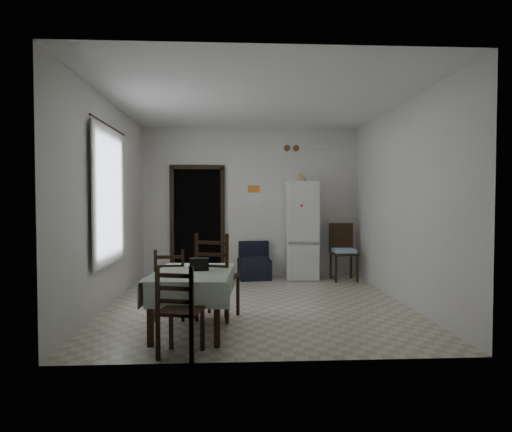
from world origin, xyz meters
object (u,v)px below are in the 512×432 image
Objects in this scene: dining_chair_far_right at (218,275)px; corner_chair at (344,252)px; dining_table at (193,301)px; dining_chair_far_left at (170,283)px; dining_chair_near_head at (181,309)px; navy_seat at (254,261)px; fridge at (301,230)px.

corner_chair is at bearing -112.98° from dining_chair_far_right.
dining_chair_far_left reaches higher than dining_table.
dining_chair_far_left is at bearing 16.87° from dining_chair_far_right.
dining_table is (-2.52, -2.94, -0.19)m from corner_chair.
dining_table is 1.20× the size of dining_chair_far_right.
dining_chair_far_right is 1.22× the size of dining_chair_near_head.
navy_seat is 0.54× the size of dining_table.
corner_chair reaches higher than dining_chair_far_left.
fridge reaches higher than navy_seat.
dining_table is at bearing 81.45° from dining_chair_far_right.
dining_chair_near_head is at bearing -88.66° from dining_table.
navy_seat is at bearing -178.14° from fridge.
dining_table is 0.81m from dining_chair_near_head.
corner_chair is 0.98× the size of dining_chair_far_right.
fridge is at bearing -7.48° from navy_seat.
dining_chair_far_right reaches higher than dining_chair_near_head.
dining_chair_far_right is at bearing -109.93° from navy_seat.
dining_chair_far_right is (0.27, 0.50, 0.20)m from dining_table.
corner_chair is at bearing -15.50° from navy_seat.
dining_chair_near_head is (-1.80, -3.98, -0.48)m from fridge.
navy_seat is 4.08m from dining_chair_near_head.
dining_table is 0.60m from dining_chair_far_right.
dining_chair_far_right reaches higher than dining_table.
dining_chair_far_left is (-1.19, -2.65, 0.09)m from navy_seat.
dining_chair_far_right is at bearing -133.97° from corner_chair.
dining_chair_near_head is (-0.31, -1.30, -0.10)m from dining_chair_far_right.
fridge reaches higher than dining_chair_far_right.
dining_chair_far_left is (-2.09, -2.65, -0.48)m from fridge.
dining_chair_far_left is 1.36m from dining_chair_near_head.
dining_chair_near_head is (0.29, -1.33, 0.00)m from dining_chair_far_left.
navy_seat reaches higher than dining_table.
corner_chair is 0.81× the size of dining_table.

